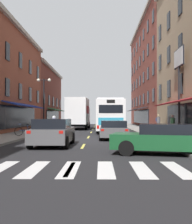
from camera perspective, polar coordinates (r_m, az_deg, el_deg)
ground_plane at (r=18.66m, az=-1.97°, el=-6.02°), size 34.80×80.00×0.10m
lane_centre_dashes at (r=18.41m, az=-2.01°, el=-5.92°), size 0.14×73.90×0.01m
crosswalk_near at (r=8.76m, az=-5.37°, el=-11.51°), size 7.10×2.80×0.01m
sidewalk_right at (r=19.27m, az=15.92°, el=-5.46°), size 3.00×80.00×0.14m
billboard_sign at (r=22.80m, az=16.64°, el=8.14°), size 0.40×2.43×6.78m
transit_bus at (r=29.84m, az=2.79°, el=-0.71°), size 2.77×12.20×3.26m
box_truck at (r=34.75m, az=-3.60°, el=-0.28°), size 2.62×7.66×3.79m
sedan_near at (r=12.19m, az=14.32°, el=-5.32°), size 4.80×2.76×1.30m
sedan_mid at (r=44.11m, az=-2.83°, el=-2.06°), size 2.07×4.58×1.40m
sedan_far at (r=20.03m, az=3.59°, el=-3.59°), size 2.07×4.67×1.31m
sedan_rear at (r=15.37m, az=-8.81°, el=-4.13°), size 2.07×4.27×1.48m
motorcycle_rider at (r=19.45m, az=-8.62°, el=-3.56°), size 0.62×2.07×1.66m
bicycle_near at (r=21.67m, az=-14.27°, el=-3.81°), size 1.71×0.48×0.91m
pedestrian_near at (r=28.46m, az=12.64°, el=-2.07°), size 0.39×0.52×1.67m
pedestrian_mid at (r=22.80m, az=15.44°, el=-2.55°), size 0.36×0.36×1.58m
street_lamp_twin at (r=28.50m, az=-10.64°, el=2.05°), size 1.42×0.32×5.29m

